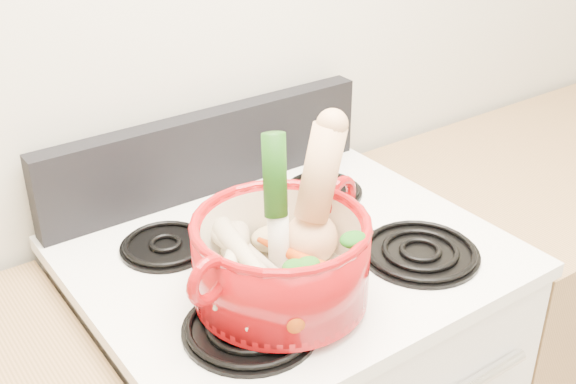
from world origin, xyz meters
TOP-DOWN VIEW (x-y plane):
  - wall_back at (0.00, 1.75)m, footprint 3.50×0.02m
  - cooktop at (0.00, 1.40)m, footprint 0.78×0.67m
  - control_backsplash at (0.00, 1.70)m, footprint 0.76×0.05m
  - burner_front_left at (-0.19, 1.24)m, footprint 0.22×0.22m
  - burner_front_right at (0.19, 1.24)m, footprint 0.22×0.22m
  - burner_back_left at (-0.19, 1.54)m, footprint 0.17×0.17m
  - burner_back_right at (0.19, 1.54)m, footprint 0.17×0.17m
  - dutch_oven at (-0.11, 1.27)m, footprint 0.36×0.36m
  - pot_handle_left at (-0.27, 1.23)m, footprint 0.08×0.04m
  - pot_handle_right at (0.05, 1.31)m, footprint 0.08×0.04m
  - squash at (-0.02, 1.29)m, footprint 0.18×0.13m
  - leek at (-0.09, 1.30)m, footprint 0.07×0.08m
  - ginger at (-0.06, 1.36)m, footprint 0.10×0.08m
  - parsnip_0 at (-0.17, 1.29)m, footprint 0.15×0.23m
  - parsnip_1 at (-0.17, 1.27)m, footprint 0.07×0.18m
  - parsnip_2 at (-0.13, 1.32)m, footprint 0.07×0.17m
  - parsnip_3 at (-0.20, 1.29)m, footprint 0.14×0.14m
  - parsnip_4 at (-0.15, 1.32)m, footprint 0.07×0.23m
  - parsnip_5 at (-0.16, 1.28)m, footprint 0.05×0.22m
  - carrot_0 at (-0.14, 1.22)m, footprint 0.05×0.16m
  - carrot_1 at (-0.15, 1.20)m, footprint 0.08×0.13m
  - carrot_2 at (-0.08, 1.25)m, footprint 0.09×0.19m

SIDE VIEW (x-z plane):
  - cooktop at x=0.00m, z-range 0.92..0.95m
  - burner_front_left at x=-0.19m, z-range 0.95..0.97m
  - burner_front_right at x=0.19m, z-range 0.95..0.97m
  - burner_back_left at x=-0.19m, z-range 0.95..0.97m
  - burner_back_right at x=0.19m, z-range 0.95..0.97m
  - carrot_0 at x=-0.14m, z-range 0.99..1.03m
  - carrot_1 at x=-0.15m, z-range 1.00..1.04m
  - ginger at x=-0.06m, z-range 1.00..1.04m
  - parsnip_0 at x=-0.17m, z-range 0.99..1.06m
  - parsnip_1 at x=-0.17m, z-range 1.00..1.05m
  - parsnip_2 at x=-0.13m, z-range 1.00..1.05m
  - carrot_2 at x=-0.08m, z-range 1.00..1.06m
  - parsnip_3 at x=-0.20m, z-range 1.01..1.06m
  - dutch_oven at x=-0.11m, z-range 0.97..1.11m
  - control_backsplash at x=0.00m, z-range 0.95..1.13m
  - parsnip_5 at x=-0.16m, z-range 1.02..1.08m
  - parsnip_4 at x=-0.15m, z-range 1.02..1.08m
  - pot_handle_left at x=-0.27m, z-range 1.05..1.13m
  - pot_handle_right at x=0.05m, z-range 1.05..1.13m
  - squash at x=-0.02m, z-range 0.99..1.26m
  - leek at x=-0.09m, z-range 1.00..1.26m
  - wall_back at x=0.00m, z-range 0.00..2.60m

